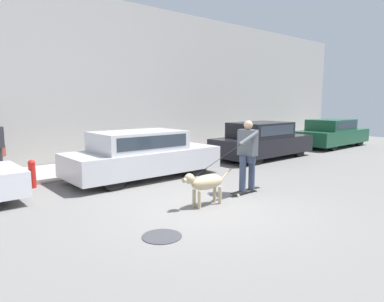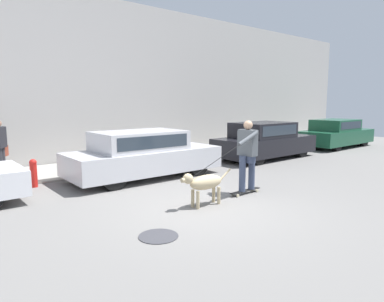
{
  "view_description": "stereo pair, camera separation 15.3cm",
  "coord_description": "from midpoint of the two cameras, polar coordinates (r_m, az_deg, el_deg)",
  "views": [
    {
      "loc": [
        -4.58,
        -5.02,
        2.14
      ],
      "look_at": [
        0.79,
        1.36,
        0.95
      ],
      "focal_mm": 32.0,
      "sensor_mm": 36.0,
      "label": 1
    },
    {
      "loc": [
        -4.46,
        -5.11,
        2.14
      ],
      "look_at": [
        0.79,
        1.36,
        0.95
      ],
      "focal_mm": 32.0,
      "sensor_mm": 36.0,
      "label": 2
    }
  ],
  "objects": [
    {
      "name": "ground_plane",
      "position": [
        7.12,
        2.61,
        -9.37
      ],
      "size": [
        36.0,
        36.0,
        0.0
      ],
      "primitive_type": "plane",
      "color": "slate"
    },
    {
      "name": "manhole_cover",
      "position": [
        5.68,
        -4.83,
        -13.96
      ],
      "size": [
        0.64,
        0.64,
        0.01
      ],
      "color": "#38383D",
      "rests_on": "ground_plane"
    },
    {
      "name": "parked_car_1",
      "position": [
        9.8,
        -7.68,
        -0.64
      ],
      "size": [
        4.37,
        1.75,
        1.34
      ],
      "rotation": [
        0.0,
        0.0,
        -0.0
      ],
      "color": "black",
      "rests_on": "ground_plane"
    },
    {
      "name": "parked_car_3",
      "position": [
        17.83,
        23.12,
        2.65
      ],
      "size": [
        4.34,
        1.76,
        1.33
      ],
      "rotation": [
        0.0,
        0.0,
        0.02
      ],
      "color": "black",
      "rests_on": "ground_plane"
    },
    {
      "name": "parked_car_2",
      "position": [
        13.37,
        12.35,
        1.6
      ],
      "size": [
        4.33,
        1.79,
        1.39
      ],
      "rotation": [
        0.0,
        0.0,
        0.02
      ],
      "color": "black",
      "rests_on": "ground_plane"
    },
    {
      "name": "back_wall",
      "position": [
        12.59,
        -18.3,
        11.14
      ],
      "size": [
        32.0,
        0.3,
        5.78
      ],
      "color": "#B2ADA8",
      "rests_on": "ground_plane"
    },
    {
      "name": "pedestrian_with_bag",
      "position": [
        10.73,
        -29.01,
        0.79
      ],
      "size": [
        0.49,
        0.66,
        1.54
      ],
      "rotation": [
        0.0,
        0.0,
        -0.57
      ],
      "color": "#28282D",
      "rests_on": "sidewalk_curb"
    },
    {
      "name": "skateboarder",
      "position": [
        8.05,
        9.71,
        -0.27
      ],
      "size": [
        2.27,
        0.63,
        1.72
      ],
      "rotation": [
        0.0,
        0.0,
        3.16
      ],
      "color": "beige",
      "rests_on": "ground_plane"
    },
    {
      "name": "dog",
      "position": [
        7.1,
        2.67,
        -5.33
      ],
      "size": [
        1.32,
        0.33,
        0.74
      ],
      "rotation": [
        0.0,
        0.0,
        3.11
      ],
      "color": "tan",
      "rests_on": "ground_plane"
    },
    {
      "name": "sidewalk_curb",
      "position": [
        11.57,
        -15.4,
        -2.53
      ],
      "size": [
        30.0,
        2.24,
        0.12
      ],
      "color": "gray",
      "rests_on": "ground_plane"
    },
    {
      "name": "fire_hydrant",
      "position": [
        9.52,
        -24.48,
        -3.26
      ],
      "size": [
        0.18,
        0.18,
        0.72
      ],
      "color": "red",
      "rests_on": "ground_plane"
    }
  ]
}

